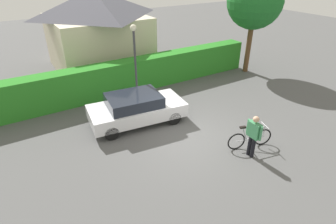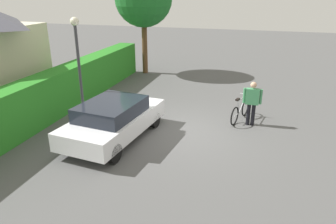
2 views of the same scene
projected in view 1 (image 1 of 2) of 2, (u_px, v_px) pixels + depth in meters
name	position (u px, v px, depth m)	size (l,w,h in m)	color
ground_plane	(186.00, 137.00, 10.77)	(60.00, 60.00, 0.00)	#515151
hedge_row	(130.00, 76.00, 14.22)	(14.73, 0.90, 1.66)	#297E23
house_distant	(97.00, 30.00, 16.70)	(5.59, 5.61, 4.65)	beige
parked_car_near	(136.00, 108.00, 11.41)	(4.10, 2.22, 1.29)	silver
bicycle	(250.00, 138.00, 10.00)	(1.71, 0.67, 0.95)	black
person_rider	(254.00, 134.00, 9.29)	(0.21, 0.65, 1.60)	black
street_lamp	(135.00, 54.00, 12.08)	(0.28, 0.28, 3.73)	#38383D
tree_kerbside	(255.00, 1.00, 15.20)	(3.11, 3.11, 5.67)	brown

